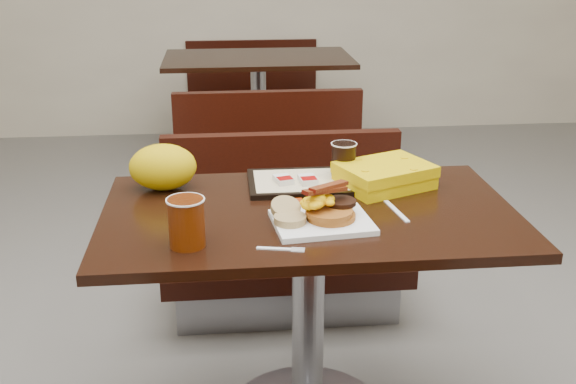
{
  "coord_description": "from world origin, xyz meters",
  "views": [
    {
      "loc": [
        -0.24,
        -1.83,
        1.51
      ],
      "look_at": [
        -0.07,
        -0.03,
        0.82
      ],
      "focal_mm": 42.93,
      "sensor_mm": 36.0,
      "label": 1
    }
  ],
  "objects": [
    {
      "name": "paper_bag",
      "position": [
        -0.43,
        0.22,
        0.82
      ],
      "size": [
        0.24,
        0.2,
        0.15
      ],
      "primitive_type": "ellipsoid",
      "rotation": [
        0.0,
        0.0,
        -0.24
      ],
      "color": "#DBC507",
      "rests_on": "table_near"
    },
    {
      "name": "coffee_cup_near",
      "position": [
        -0.34,
        -0.21,
        0.81
      ],
      "size": [
        0.12,
        0.12,
        0.13
      ],
      "primitive_type": "cylinder",
      "rotation": [
        0.0,
        0.0,
        0.33
      ],
      "color": "#7F2A04",
      "rests_on": "table_near"
    },
    {
      "name": "platter",
      "position": [
        0.02,
        -0.11,
        0.76
      ],
      "size": [
        0.29,
        0.23,
        0.02
      ],
      "primitive_type": "cube",
      "rotation": [
        0.0,
        0.0,
        0.11
      ],
      "color": "white",
      "rests_on": "table_near"
    },
    {
      "name": "clamshell",
      "position": [
        0.26,
        0.17,
        0.79
      ],
      "size": [
        0.33,
        0.3,
        0.07
      ],
      "primitive_type": "cube",
      "rotation": [
        0.0,
        0.0,
        0.4
      ],
      "color": "#D8B103",
      "rests_on": "table_near"
    },
    {
      "name": "hashbrown_sleeve_right",
      "position": [
        0.02,
        0.19,
        0.78
      ],
      "size": [
        0.06,
        0.08,
        0.02
      ],
      "primitive_type": "cube",
      "rotation": [
        0.0,
        0.0,
        0.11
      ],
      "color": "silver",
      "rests_on": "tray"
    },
    {
      "name": "bench_far_n",
      "position": [
        0.0,
        3.3,
        0.36
      ],
      "size": [
        1.0,
        0.46,
        0.72
      ],
      "primitive_type": null,
      "color": "black",
      "rests_on": "floor"
    },
    {
      "name": "scrambled_eggs",
      "position": [
        0.01,
        -0.11,
        0.82
      ],
      "size": [
        0.11,
        0.1,
        0.05
      ],
      "primitive_type": "ellipsoid",
      "rotation": [
        0.0,
        0.0,
        -0.3
      ],
      "color": "yellow",
      "rests_on": "pancake_stack"
    },
    {
      "name": "bench_near_n",
      "position": [
        0.0,
        0.7,
        0.36
      ],
      "size": [
        1.0,
        0.46,
        0.72
      ],
      "primitive_type": null,
      "color": "black",
      "rests_on": "floor"
    },
    {
      "name": "coffee_cup_far",
      "position": [
        0.14,
        0.25,
        0.82
      ],
      "size": [
        0.09,
        0.09,
        0.11
      ],
      "primitive_type": "cylinder",
      "rotation": [
        0.0,
        0.0,
        -0.23
      ],
      "color": "black",
      "rests_on": "tray"
    },
    {
      "name": "bacon_strips",
      "position": [
        0.03,
        -0.09,
        0.85
      ],
      "size": [
        0.16,
        0.14,
        0.01
      ],
      "primitive_type": null,
      "rotation": [
        0.0,
        0.0,
        0.61
      ],
      "color": "#490905",
      "rests_on": "scrambled_eggs"
    },
    {
      "name": "fork",
      "position": [
        -0.12,
        -0.25,
        0.75
      ],
      "size": [
        0.13,
        0.05,
        0.0
      ],
      "primitive_type": null,
      "rotation": [
        0.0,
        0.0,
        -0.21
      ],
      "color": "white",
      "rests_on": "table_near"
    },
    {
      "name": "table_far",
      "position": [
        0.0,
        2.6,
        0.38
      ],
      "size": [
        1.2,
        0.7,
        0.75
      ],
      "primitive_type": null,
      "color": "black",
      "rests_on": "floor"
    },
    {
      "name": "tray",
      "position": [
        0.01,
        0.21,
        0.76
      ],
      "size": [
        0.35,
        0.25,
        0.02
      ],
      "primitive_type": "cube",
      "rotation": [
        0.0,
        0.0,
        -0.01
      ],
      "color": "black",
      "rests_on": "table_near"
    },
    {
      "name": "condiment_syrup",
      "position": [
        -0.03,
        0.06,
        0.76
      ],
      "size": [
        0.04,
        0.03,
        0.01
      ],
      "primitive_type": "cube",
      "rotation": [
        0.0,
        0.0,
        0.06
      ],
      "color": "#A22906",
      "rests_on": "table_near"
    },
    {
      "name": "pancake_stack",
      "position": [
        0.05,
        -0.1,
        0.78
      ],
      "size": [
        0.17,
        0.17,
        0.03
      ],
      "primitive_type": "cylinder",
      "rotation": [
        0.0,
        0.0,
        -0.24
      ],
      "color": "#985C19",
      "rests_on": "platter"
    },
    {
      "name": "hashbrown_sleeve_left",
      "position": [
        -0.06,
        0.2,
        0.78
      ],
      "size": [
        0.07,
        0.08,
        0.02
      ],
      "primitive_type": "cube",
      "rotation": [
        0.0,
        0.0,
        0.25
      ],
      "color": "silver",
      "rests_on": "tray"
    },
    {
      "name": "table_near",
      "position": [
        0.0,
        0.0,
        0.38
      ],
      "size": [
        1.2,
        0.7,
        0.75
      ],
      "primitive_type": null,
      "color": "black",
      "rests_on": "floor"
    },
    {
      "name": "sausage_patty",
      "position": [
        0.08,
        -0.07,
        0.8
      ],
      "size": [
        0.09,
        0.09,
        0.01
      ],
      "primitive_type": "cylinder",
      "rotation": [
        0.0,
        0.0,
        -0.04
      ],
      "color": "black",
      "rests_on": "pancake_stack"
    },
    {
      "name": "muffin_bottom",
      "position": [
        -0.07,
        -0.12,
        0.78
      ],
      "size": [
        0.1,
        0.1,
        0.02
      ],
      "primitive_type": "cylinder",
      "rotation": [
        0.0,
        0.0,
        0.1
      ],
      "color": "tan",
      "rests_on": "platter"
    },
    {
      "name": "knife",
      "position": [
        0.25,
        -0.04,
        0.75
      ],
      "size": [
        0.04,
        0.16,
        0.0
      ],
      "primitive_type": "cube",
      "rotation": [
        0.0,
        0.0,
        -1.42
      ],
      "color": "white",
      "rests_on": "table_near"
    },
    {
      "name": "muffin_top",
      "position": [
        -0.08,
        -0.07,
        0.79
      ],
      "size": [
        0.1,
        0.1,
        0.05
      ],
      "primitive_type": "cylinder",
      "rotation": [
        0.38,
        0.0,
        0.28
      ],
      "color": "tan",
      "rests_on": "platter"
    },
    {
      "name": "bench_far_s",
      "position": [
        0.0,
        1.9,
        0.36
      ],
      "size": [
        1.0,
        0.46,
        0.72
      ],
      "primitive_type": null,
      "color": "black",
      "rests_on": "floor"
    }
  ]
}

